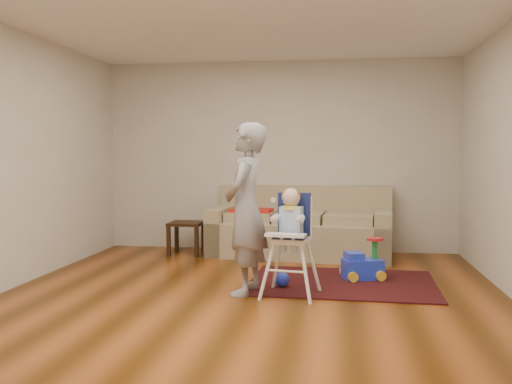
# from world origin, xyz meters

# --- Properties ---
(ground) EXTENTS (5.50, 5.50, 0.00)m
(ground) POSITION_xyz_m (0.00, 0.00, 0.00)
(ground) COLOR #462204
(ground) RESTS_ON ground
(room_envelope) EXTENTS (5.04, 5.52, 2.72)m
(room_envelope) POSITION_xyz_m (0.00, 0.53, 1.88)
(room_envelope) COLOR beige
(room_envelope) RESTS_ON ground
(sofa) EXTENTS (2.51, 1.20, 0.94)m
(sofa) POSITION_xyz_m (0.33, 2.30, 0.47)
(sofa) COLOR tan
(sofa) RESTS_ON ground
(side_table) EXTENTS (0.45, 0.45, 0.45)m
(side_table) POSITION_xyz_m (-1.24, 2.20, 0.22)
(side_table) COLOR black
(side_table) RESTS_ON ground
(area_rug) EXTENTS (2.01, 1.53, 0.02)m
(area_rug) POSITION_xyz_m (0.89, 0.72, 0.01)
(area_rug) COLOR black
(area_rug) RESTS_ON ground
(ride_on_toy) EXTENTS (0.49, 0.41, 0.46)m
(ride_on_toy) POSITION_xyz_m (1.11, 0.92, 0.24)
(ride_on_toy) COLOR blue
(ride_on_toy) RESTS_ON area_rug
(toy_ball) EXTENTS (0.15, 0.15, 0.15)m
(toy_ball) POSITION_xyz_m (0.27, 0.42, 0.09)
(toy_ball) COLOR blue
(toy_ball) RESTS_ON area_rug
(high_chair) EXTENTS (0.56, 0.56, 1.07)m
(high_chair) POSITION_xyz_m (0.39, 0.10, 0.51)
(high_chair) COLOR white
(high_chair) RESTS_ON ground
(adult) EXTENTS (0.49, 0.67, 1.70)m
(adult) POSITION_xyz_m (-0.06, 0.14, 0.85)
(adult) COLOR gray
(adult) RESTS_ON ground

